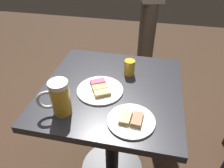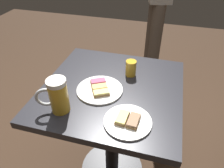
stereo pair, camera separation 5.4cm
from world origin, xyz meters
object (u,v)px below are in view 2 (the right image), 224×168
Objects in this scene: beer_glass_small at (131,68)px; plate_near at (100,89)px; plate_far at (128,121)px; beer_mug at (57,96)px.

plate_near is at bearing -124.40° from beer_glass_small.
beer_glass_small is (-0.06, 0.35, 0.04)m from plate_far.
plate_near is 1.41× the size of beer_mug.
beer_mug is at bearing -178.82° from plate_far.
beer_mug is 1.89× the size of beer_glass_small.
beer_glass_small is (0.12, 0.18, 0.04)m from plate_near.
plate_far is 1.24× the size of beer_mug.
plate_far is 0.32m from beer_mug.
beer_glass_small is (0.25, 0.36, -0.04)m from beer_mug.
beer_mug is (-0.31, -0.01, 0.07)m from plate_far.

